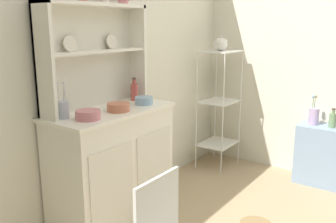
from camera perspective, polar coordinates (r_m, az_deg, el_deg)
name	(u,v)px	position (r m, az deg, el deg)	size (l,w,h in m)	color
wall_back	(110,57)	(2.94, -8.99, 8.46)	(3.84, 0.05, 2.50)	silver
hutch_cabinet	(113,168)	(2.75, -8.57, -8.72)	(0.96, 0.45, 0.91)	white
hutch_shelf_unit	(92,48)	(2.68, -11.76, 9.63)	(0.90, 0.18, 0.74)	silver
bakers_rack	(219,98)	(3.87, 7.99, 2.03)	(0.42, 0.32, 1.24)	silver
side_shelf_blue	(323,155)	(3.79, 23.10, -6.33)	(0.28, 0.48, 0.57)	#849EBC
bowl_mixing_large	(88,115)	(2.37, -12.39, -0.50)	(0.16, 0.16, 0.06)	#D17A84
bowl_floral_medium	(118,107)	(2.56, -7.75, 0.68)	(0.16, 0.16, 0.06)	#C67556
bowl_cream_small	(144,101)	(2.77, -3.78, 1.71)	(0.13, 0.13, 0.06)	#8EB2D1
jam_bottle	(134,91)	(2.92, -5.29, 3.17)	(0.06, 0.06, 0.18)	#B74C47
utensil_jar	(63,109)	(2.43, -16.11, 0.35)	(0.08, 0.08, 0.25)	#B2B7C6
porcelain_teapot	(221,44)	(3.80, 8.26, 10.38)	(0.22, 0.13, 0.15)	white
flower_vase	(314,115)	(3.71, 21.82, -0.49)	(0.09, 0.09, 0.29)	#B79ECC
oil_bottle	(333,120)	(3.69, 24.32, -1.19)	(0.06, 0.06, 0.18)	#6B8C60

